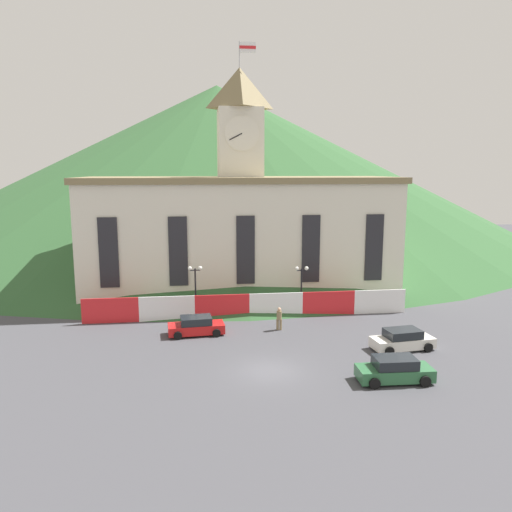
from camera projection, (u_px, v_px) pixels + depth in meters
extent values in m
plane|color=#424247|center=(269.00, 371.00, 32.39)|extent=(160.00, 160.00, 0.00)
cube|color=silver|center=(240.00, 240.00, 51.21)|extent=(30.87, 10.30, 11.58)
cube|color=olive|center=(240.00, 180.00, 50.16)|extent=(31.47, 10.90, 0.60)
cube|color=silver|center=(240.00, 143.00, 49.54)|extent=(4.32, 4.32, 6.63)
pyramid|color=olive|center=(240.00, 88.00, 48.64)|extent=(4.75, 4.75, 3.89)
cylinder|color=silver|center=(242.00, 133.00, 47.24)|extent=(3.28, 0.12, 3.28)
cube|color=black|center=(236.00, 137.00, 47.15)|extent=(1.24, 0.06, 0.70)
cylinder|color=#B2B2B7|center=(239.00, 54.00, 48.11)|extent=(0.10, 0.10, 2.40)
cube|color=white|center=(248.00, 47.00, 48.09)|extent=(1.60, 0.06, 1.00)
cube|color=red|center=(248.00, 47.00, 48.05)|extent=(1.60, 0.04, 0.28)
cube|color=#232328|center=(109.00, 253.00, 44.65)|extent=(1.70, 0.16, 6.37)
cube|color=#232328|center=(178.00, 251.00, 45.39)|extent=(1.70, 0.16, 6.37)
cube|color=#232328|center=(246.00, 250.00, 46.13)|extent=(1.70, 0.16, 6.37)
cube|color=#232328|center=(311.00, 249.00, 46.87)|extent=(1.70, 0.16, 6.37)
cube|color=#232328|center=(374.00, 248.00, 47.61)|extent=(1.70, 0.16, 6.37)
cube|color=red|center=(110.00, 311.00, 42.39)|extent=(4.77, 0.12, 2.17)
cube|color=white|center=(167.00, 309.00, 42.96)|extent=(4.77, 0.12, 2.17)
cube|color=red|center=(222.00, 307.00, 43.54)|extent=(4.77, 0.12, 2.17)
cube|color=white|center=(276.00, 305.00, 44.11)|extent=(4.77, 0.12, 2.17)
cube|color=red|center=(329.00, 303.00, 44.68)|extent=(4.77, 0.12, 2.17)
cube|color=white|center=(380.00, 302.00, 45.25)|extent=(4.77, 0.12, 2.17)
cone|color=#2D562D|center=(218.00, 162.00, 97.24)|extent=(115.90, 115.90, 28.73)
cylinder|color=black|center=(196.00, 293.00, 44.03)|extent=(0.14, 0.14, 4.36)
cube|color=black|center=(195.00, 270.00, 43.69)|extent=(0.90, 0.08, 0.08)
sphere|color=white|center=(190.00, 268.00, 43.60)|extent=(0.36, 0.36, 0.36)
sphere|color=white|center=(200.00, 268.00, 43.71)|extent=(0.36, 0.36, 0.36)
cylinder|color=black|center=(301.00, 291.00, 45.20)|extent=(0.14, 0.14, 4.11)
cube|color=black|center=(302.00, 270.00, 44.87)|extent=(0.90, 0.08, 0.08)
sphere|color=white|center=(297.00, 269.00, 44.79)|extent=(0.36, 0.36, 0.36)
sphere|color=white|center=(307.00, 268.00, 44.90)|extent=(0.36, 0.36, 0.36)
cube|color=#2D663D|center=(394.00, 373.00, 30.73)|extent=(4.65, 1.93, 0.77)
cube|color=#1E2328|center=(395.00, 362.00, 30.61)|extent=(2.58, 1.73, 0.63)
cylinder|color=black|center=(374.00, 383.00, 29.74)|extent=(0.69, 0.34, 0.68)
cylinder|color=black|center=(365.00, 371.00, 31.51)|extent=(0.69, 0.34, 0.68)
cylinder|color=black|center=(425.00, 381.00, 30.03)|extent=(0.69, 0.34, 0.68)
cylinder|color=black|center=(413.00, 369.00, 31.79)|extent=(0.69, 0.34, 0.68)
cube|color=red|center=(196.00, 328.00, 39.51)|extent=(4.54, 2.16, 0.72)
cube|color=#1E2328|center=(196.00, 320.00, 39.40)|extent=(2.55, 1.85, 0.59)
cylinder|color=black|center=(214.00, 326.00, 40.71)|extent=(0.66, 0.38, 0.64)
cylinder|color=black|center=(216.00, 333.00, 38.98)|extent=(0.66, 0.38, 0.64)
cylinder|color=black|center=(177.00, 328.00, 40.11)|extent=(0.66, 0.38, 0.64)
cylinder|color=black|center=(178.00, 335.00, 38.37)|extent=(0.66, 0.38, 0.64)
cube|color=white|center=(402.00, 342.00, 36.24)|extent=(4.68, 2.32, 0.74)
cube|color=#1E2328|center=(403.00, 333.00, 36.12)|extent=(2.65, 1.94, 0.61)
cylinder|color=black|center=(389.00, 351.00, 35.05)|extent=(0.69, 0.40, 0.66)
cylinder|color=black|center=(377.00, 342.00, 36.77)|extent=(0.69, 0.40, 0.66)
cylinder|color=black|center=(428.00, 347.00, 35.77)|extent=(0.69, 0.40, 0.66)
cylinder|color=black|center=(414.00, 339.00, 37.49)|extent=(0.69, 0.40, 0.66)
cylinder|color=olive|center=(278.00, 324.00, 40.68)|extent=(0.20, 0.20, 0.89)
cylinder|color=olive|center=(281.00, 325.00, 40.62)|extent=(0.20, 0.20, 0.89)
cylinder|color=olive|center=(279.00, 315.00, 40.51)|extent=(0.53, 0.53, 0.70)
sphere|color=tan|center=(279.00, 309.00, 40.43)|extent=(0.30, 0.30, 0.30)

